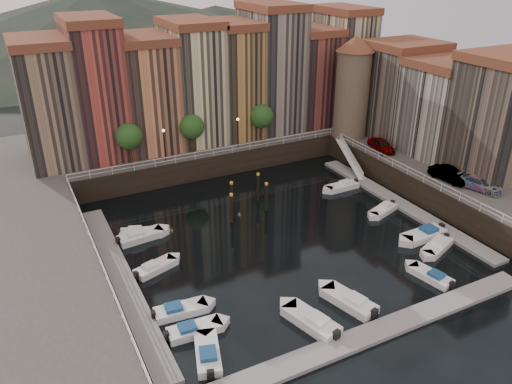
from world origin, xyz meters
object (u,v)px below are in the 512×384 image
gangway (350,157)px  car_a (381,146)px  boat_left_0 (193,330)px  boat_left_1 (180,310)px  boat_left_2 (155,267)px  car_b (449,175)px  corner_tower (352,86)px  mooring_pilings (247,197)px  car_c (480,184)px

gangway → car_a: 4.28m
boat_left_0 → boat_left_1: bearing=96.9°
boat_left_0 → boat_left_2: (-0.17, 9.57, -0.01)m
boat_left_1 → car_b: size_ratio=0.98×
car_a → gangway: bearing=150.7°
corner_tower → mooring_pilings: size_ratio=2.57×
corner_tower → boat_left_2: corner_tower is taller
boat_left_1 → car_a: bearing=30.0°
car_a → boat_left_2: bearing=-157.6°
corner_tower → boat_left_2: 37.86m
corner_tower → boat_left_0: bearing=-142.7°
mooring_pilings → car_b: size_ratio=1.14×
mooring_pilings → car_a: car_a is taller
boat_left_2 → corner_tower: bearing=6.4°
gangway → boat_left_1: gangway is taller
boat_left_0 → car_a: bearing=32.1°
mooring_pilings → car_b: bearing=-23.6°
car_b → car_c: size_ratio=0.96×
car_c → boat_left_1: bearing=166.7°
corner_tower → boat_left_1: bearing=-145.9°
mooring_pilings → boat_left_1: 18.85m
boat_left_1 → car_c: size_ratio=0.94×
gangway → mooring_pilings: 17.84m
corner_tower → gangway: size_ratio=1.66×
car_c → gangway: bearing=90.9°
boat_left_1 → mooring_pilings: bearing=51.9°
corner_tower → gangway: 9.86m
boat_left_1 → boat_left_2: size_ratio=1.06×
gangway → car_b: 13.93m
boat_left_1 → car_b: bearing=12.7°
boat_left_2 → car_a: bearing=-4.0°
gangway → car_b: (3.65, -13.32, 1.86)m
corner_tower → boat_left_1: 41.15m
mooring_pilings → car_c: size_ratio=1.10×
car_a → car_b: car_a is taller
gangway → boat_left_0: 36.44m
car_a → boat_left_0: bearing=-143.4°
corner_tower → boat_left_1: (-33.10, -22.38, -9.84)m
mooring_pilings → boat_left_0: mooring_pilings is taller
car_a → car_c: size_ratio=0.95×
mooring_pilings → boat_left_0: (-12.68, -16.42, -1.30)m
corner_tower → gangway: corner_tower is taller
corner_tower → mooring_pilings: bearing=-156.8°
car_b → boat_left_1: bearing=-178.7°
corner_tower → car_c: 22.13m
boat_left_0 → corner_tower: bearing=40.5°
corner_tower → car_c: size_ratio=2.82×
car_c → boat_left_0: bearing=171.1°
mooring_pilings → boat_left_1: bearing=-133.1°
boat_left_0 → boat_left_1: size_ratio=0.98×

